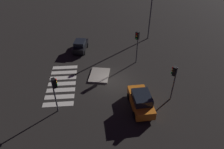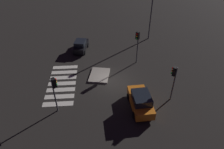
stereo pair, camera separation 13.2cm
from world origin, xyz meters
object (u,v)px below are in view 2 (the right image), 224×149
Objects in this scene: car_orange at (141,101)px; traffic_light_north at (174,76)px; traffic_light_east at (54,87)px; traffic_island at (100,75)px; traffic_light_west at (137,40)px; car_black at (81,45)px; street_lamp at (152,6)px.

traffic_light_north reaches higher than car_orange.
traffic_light_east is (-0.31, -8.19, 2.05)m from car_orange.
traffic_light_west is (-2.61, 4.98, 3.33)m from traffic_island.
car_black is 1.01× the size of traffic_light_east.
traffic_light_north is (11.42, 9.92, 2.29)m from car_black.
traffic_light_west reaches higher than traffic_light_north.
traffic_island is at bearing -19.93° from traffic_light_west.
car_black is 0.50× the size of street_lamp.
traffic_light_west is at bearing -107.96° from car_black.
traffic_light_east is at bearing -39.20° from street_lamp.
traffic_island is at bearing 15.62° from traffic_light_east.
car_black is 12.27m from street_lamp.
car_black reaches higher than traffic_island.
car_black is at bearing 45.30° from traffic_light_east.
car_orange is at bearing 35.61° from traffic_light_west.
car_black is at bearing -75.76° from traffic_light_west.
traffic_island is 0.44× the size of street_lamp.
traffic_light_north is (4.76, 7.34, 3.01)m from traffic_island.
car_black is 15.30m from traffic_light_north.
street_lamp reaches higher than traffic_light_west.
car_orange is 8.45m from traffic_light_east.
car_black is 0.98× the size of traffic_light_north.
traffic_island is 7.19m from car_black.
car_orange reaches higher than traffic_island.
traffic_light_west reaches higher than car_black.
car_orange is (5.84, 3.97, 0.84)m from traffic_island.
street_lamp is (-15.71, 4.38, 4.44)m from car_orange.
car_black is at bearing 24.25° from car_orange.
traffic_light_north is at bearing -75.49° from car_orange.
street_lamp is at bearing -63.05° from traffic_light_north.
traffic_light_west is 8.23m from street_lamp.
traffic_island is at bearing 30.80° from car_orange.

